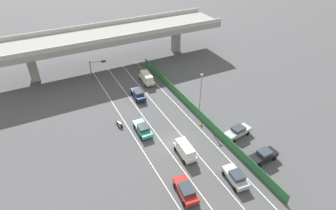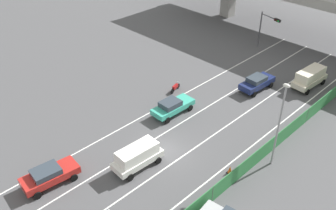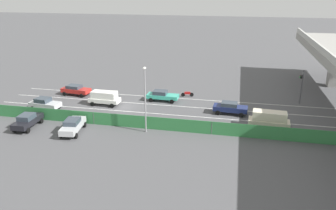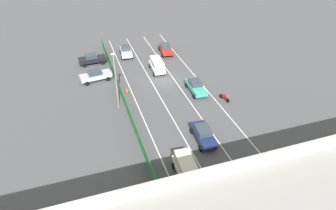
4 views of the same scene
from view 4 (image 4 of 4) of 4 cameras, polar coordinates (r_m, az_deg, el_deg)
ground_plane at (r=46.16m, az=-1.18°, el=4.95°), size 300.00×300.00×0.00m
lane_line_left_edge at (r=43.13m, az=7.88°, el=2.34°), size 0.14×47.85×0.01m
lane_line_mid_left at (r=41.87m, az=3.54°, el=1.56°), size 0.14×47.85×0.01m
lane_line_mid_right at (r=40.87m, az=-1.03°, el=0.73°), size 0.14×47.85×0.01m
lane_line_right_edge at (r=40.16m, az=-5.80°, el=-0.14°), size 0.14×47.85×0.01m
green_fence at (r=39.48m, az=-8.16°, el=0.40°), size 0.10×43.95×1.61m
car_van_white at (r=47.96m, az=-2.13°, el=7.71°), size 2.13×4.50×2.04m
car_sedan_navy at (r=34.06m, az=6.76°, el=-5.50°), size 2.17×4.62×1.65m
car_taxi_teal at (r=42.78m, az=5.35°, el=3.60°), size 2.12×4.75×1.58m
car_sedan_red at (r=54.41m, az=-0.46°, el=10.75°), size 2.44×4.67×1.58m
car_van_cream at (r=29.49m, az=3.66°, el=-12.19°), size 2.24×4.94×2.15m
car_sedan_silver at (r=53.89m, az=-8.05°, el=10.21°), size 2.40×4.39×1.71m
motorcycle at (r=41.58m, az=10.75°, el=1.44°), size 0.73×1.91×0.93m
parked_sedan_dark at (r=52.05m, az=-14.34°, el=8.57°), size 4.52×2.11×1.73m
parked_wagon_silver at (r=46.63m, az=-13.70°, el=5.54°), size 4.89×2.45×1.69m
traffic_light at (r=29.11m, az=24.67°, el=-10.32°), size 3.33×1.13×5.04m
street_lamp at (r=37.68m, az=-10.01°, el=5.39°), size 0.60×0.36×7.85m
traffic_cone at (r=43.04m, az=-7.89°, el=2.79°), size 0.47×0.47×0.73m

